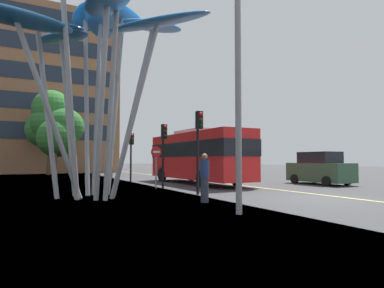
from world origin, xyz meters
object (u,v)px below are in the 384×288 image
at_px(traffic_light_kerb_far, 164,142).
at_px(car_parked_mid, 320,169).
at_px(street_lamp, 246,36).
at_px(no_entry_sign, 156,160).
at_px(leaf_sculpture, 92,26).
at_px(pedestrian, 205,178).
at_px(traffic_light_island_mid, 131,147).
at_px(traffic_light_kerb_near, 199,134).
at_px(red_bus, 197,154).
at_px(traffic_light_opposite, 112,150).

height_order(traffic_light_kerb_far, car_parked_mid, traffic_light_kerb_far).
bearing_deg(traffic_light_kerb_far, street_lamp, -96.68).
xyz_separation_m(traffic_light_kerb_far, no_entry_sign, (-0.46, -0.04, -1.02)).
bearing_deg(leaf_sculpture, street_lamp, -60.74).
bearing_deg(no_entry_sign, pedestrian, -94.38).
relative_size(traffic_light_kerb_far, no_entry_sign, 1.54).
distance_m(traffic_light_island_mid, car_parked_mid, 12.80).
relative_size(traffic_light_island_mid, car_parked_mid, 0.82).
bearing_deg(traffic_light_kerb_near, car_parked_mid, 11.22).
xyz_separation_m(car_parked_mid, no_entry_sign, (-10.47, 1.78, 0.56)).
height_order(red_bus, street_lamp, street_lamp).
xyz_separation_m(traffic_light_island_mid, street_lamp, (-1.02, -14.99, 2.78)).
xyz_separation_m(leaf_sculpture, street_lamp, (3.41, -6.09, -1.88)).
bearing_deg(traffic_light_island_mid, pedestrian, -94.22).
distance_m(traffic_light_kerb_near, traffic_light_kerb_far, 3.78).
distance_m(traffic_light_island_mid, traffic_light_opposite, 5.95).
relative_size(red_bus, traffic_light_island_mid, 2.89).
relative_size(street_lamp, pedestrian, 4.68).
xyz_separation_m(traffic_light_kerb_far, pedestrian, (-0.93, -6.25, -1.65)).
relative_size(traffic_light_kerb_far, street_lamp, 0.42).
xyz_separation_m(red_bus, traffic_light_kerb_far, (-3.34, -2.31, 0.63)).
height_order(street_lamp, no_entry_sign, street_lamp).
relative_size(traffic_light_kerb_near, no_entry_sign, 1.64).
bearing_deg(pedestrian, red_bus, 63.49).
distance_m(traffic_light_opposite, no_entry_sign, 12.00).
bearing_deg(traffic_light_opposite, street_lamp, -93.04).
distance_m(traffic_light_kerb_far, pedestrian, 6.53).
distance_m(red_bus, traffic_light_kerb_near, 6.91).
bearing_deg(leaf_sculpture, traffic_light_kerb_far, 33.27).
xyz_separation_m(street_lamp, pedestrian, (0.12, 2.77, -4.38)).
bearing_deg(traffic_light_kerb_near, leaf_sculpture, 169.70).
bearing_deg(street_lamp, traffic_light_kerb_far, 83.32).
height_order(leaf_sculpture, traffic_light_kerb_far, leaf_sculpture).
bearing_deg(no_entry_sign, leaf_sculpture, -144.23).
bearing_deg(red_bus, traffic_light_island_mid, 132.64).
xyz_separation_m(traffic_light_kerb_far, traffic_light_island_mid, (-0.03, 5.96, -0.06)).
relative_size(leaf_sculpture, traffic_light_kerb_far, 2.78).
relative_size(traffic_light_kerb_far, car_parked_mid, 0.84).
bearing_deg(traffic_light_island_mid, traffic_light_kerb_near, -88.85).
xyz_separation_m(pedestrian, no_entry_sign, (0.48, 6.21, 0.63)).
height_order(street_lamp, pedestrian, street_lamp).
xyz_separation_m(leaf_sculpture, traffic_light_island_mid, (4.44, 8.90, -4.66)).
bearing_deg(no_entry_sign, traffic_light_island_mid, 85.95).
distance_m(traffic_light_kerb_near, no_entry_sign, 3.97).
distance_m(traffic_light_island_mid, pedestrian, 12.35).
relative_size(car_parked_mid, no_entry_sign, 1.82).
bearing_deg(traffic_light_kerb_near, traffic_light_kerb_far, 92.45).
bearing_deg(leaf_sculpture, car_parked_mid, 4.39).
bearing_deg(car_parked_mid, pedestrian, -157.94).
distance_m(leaf_sculpture, no_entry_sign, 7.49).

